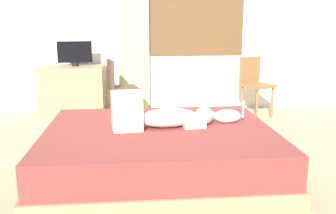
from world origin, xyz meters
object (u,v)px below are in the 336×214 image
person_lying (158,115)px  chair_by_desk (118,85)px  cat (225,116)px  bed (159,151)px  cup (86,62)px  chair_spare (254,82)px  tv_monitor (75,53)px  desk (73,92)px

person_lying → chair_by_desk: 1.89m
cat → bed: bearing=-168.6°
cat → chair_by_desk: 2.05m
cup → chair_by_desk: (0.46, -0.40, -0.28)m
cup → chair_spare: bearing=-6.5°
bed → tv_monitor: 2.53m
bed → tv_monitor: tv_monitor is taller
tv_monitor → chair_spare: bearing=-4.3°
cat → tv_monitor: bearing=129.2°
cup → chair_spare: 2.46m
cup → chair_by_desk: size_ratio=0.11×
person_lying → cat: 0.66m
chair_spare → cat: bearing=-115.4°
cup → bed: bearing=-68.5°
cat → chair_by_desk: size_ratio=0.42×
desk → chair_spare: size_ratio=1.05×
person_lying → cup: bearing=111.6°
tv_monitor → person_lying: bearing=-64.4°
bed → person_lying: bearing=100.6°
cat → chair_spare: chair_spare is taller
person_lying → desk: bearing=116.8°
desk → person_lying: bearing=-63.2°
desk → chair_spare: bearing=-4.2°
person_lying → cat: (0.65, 0.10, -0.05)m
person_lying → bed: bearing=-79.4°
cat → chair_spare: (0.89, 1.87, 0.02)m
cat → tv_monitor: 2.70m
tv_monitor → cup: 0.22m
bed → chair_by_desk: bearing=103.0°
cup → chair_by_desk: bearing=-40.8°
bed → desk: 2.46m
bed → chair_spare: 2.53m
person_lying → chair_by_desk: size_ratio=1.10×
person_lying → cup: 2.43m
tv_monitor → chair_spare: 2.61m
bed → cat: size_ratio=5.85×
chair_by_desk → cat: bearing=-58.4°
chair_by_desk → chair_spare: (1.96, 0.12, 0.00)m
chair_by_desk → cup: bearing=139.2°
cup → person_lying: bearing=-68.4°
cat → tv_monitor: (-1.68, 2.06, 0.43)m
chair_by_desk → chair_spare: bearing=3.6°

